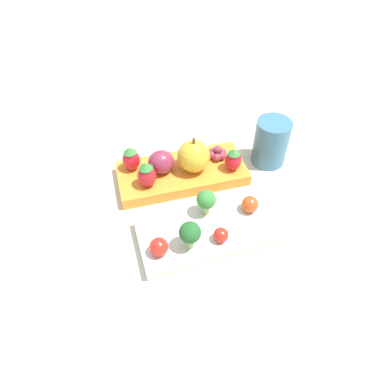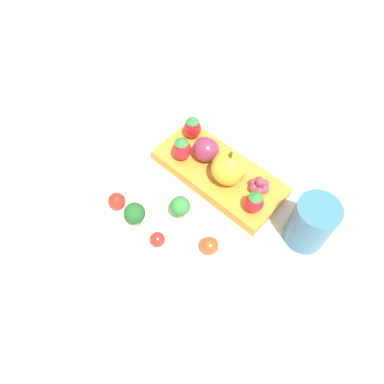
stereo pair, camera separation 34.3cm
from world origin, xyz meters
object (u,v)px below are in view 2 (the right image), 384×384
object	(u,v)px
apple	(229,168)
cherry_tomato_1	(158,240)
bento_box_fruit	(217,172)
cherry_tomato_0	(117,201)
strawberry_0	(182,148)
broccoli_floret_0	(135,214)
broccoli_floret_1	(180,206)
bento_box_savoury	(165,229)
strawberry_1	(254,202)
cherry_tomato_2	(209,246)
drinking_cup	(311,223)
plum	(206,149)
grape_cluster	(259,185)
strawberry_2	(193,127)

from	to	relation	value
apple	cherry_tomato_1	bearing A→B (deg)	83.07
bento_box_fruit	apple	distance (m)	0.05
cherry_tomato_0	strawberry_0	bearing A→B (deg)	-99.90
broccoli_floret_0	broccoli_floret_1	world-z (taller)	broccoli_floret_0
bento_box_savoury	strawberry_1	bearing A→B (deg)	-132.12
broccoli_floret_0	cherry_tomato_2	size ratio (longest dim) A/B	1.80
strawberry_1	drinking_cup	xyz separation A→B (m)	(-0.09, -0.02, 0.00)
broccoli_floret_1	plum	distance (m)	0.12
apple	strawberry_1	bearing A→B (deg)	157.92
bento_box_savoury	cherry_tomato_1	world-z (taller)	cherry_tomato_1
broccoli_floret_1	apple	distance (m)	0.10
grape_cluster	drinking_cup	world-z (taller)	drinking_cup
bento_box_savoury	drinking_cup	distance (m)	0.22
plum	bento_box_fruit	bearing A→B (deg)	164.07
cherry_tomato_1	strawberry_2	bearing A→B (deg)	-67.50
strawberry_2	plum	bearing A→B (deg)	151.08
strawberry_2	drinking_cup	world-z (taller)	drinking_cup
broccoli_floret_0	strawberry_2	bearing A→B (deg)	-79.66
broccoli_floret_0	drinking_cup	world-z (taller)	drinking_cup
broccoli_floret_0	broccoli_floret_1	xyz separation A→B (m)	(-0.05, -0.05, -0.00)
bento_box_savoury	cherry_tomato_1	bearing A→B (deg)	112.81
broccoli_floret_1	cherry_tomato_1	world-z (taller)	broccoli_floret_1
cherry_tomato_2	apple	xyz separation A→B (m)	(0.05, -0.12, 0.02)
strawberry_2	grape_cluster	bearing A→B (deg)	169.47
bento_box_fruit	apple	xyz separation A→B (m)	(-0.03, 0.01, 0.04)
cherry_tomato_2	drinking_cup	size ratio (longest dim) A/B	0.31
strawberry_2	drinking_cup	distance (m)	0.26
drinking_cup	cherry_tomato_2	bearing A→B (deg)	47.72
cherry_tomato_2	grape_cluster	world-z (taller)	same
plum	drinking_cup	size ratio (longest dim) A/B	0.52
cherry_tomato_0	cherry_tomato_2	size ratio (longest dim) A/B	1.02
bento_box_fruit	grape_cluster	bearing A→B (deg)	-175.70
broccoli_floret_1	grape_cluster	distance (m)	0.14
cherry_tomato_0	grape_cluster	size ratio (longest dim) A/B	0.77
strawberry_0	drinking_cup	world-z (taller)	drinking_cup
cherry_tomato_2	strawberry_2	xyz separation A→B (m)	(0.15, -0.16, 0.01)
broccoli_floret_1	strawberry_0	bearing A→B (deg)	-54.14
cherry_tomato_2	strawberry_1	world-z (taller)	strawberry_1
apple	plum	world-z (taller)	apple
broccoli_floret_1	cherry_tomato_1	distance (m)	0.06
bento_box_fruit	cherry_tomato_0	world-z (taller)	cherry_tomato_0
broccoli_floret_1	grape_cluster	world-z (taller)	broccoli_floret_1
strawberry_2	drinking_cup	xyz separation A→B (m)	(-0.25, 0.05, -0.00)
cherry_tomato_2	grape_cluster	size ratio (longest dim) A/B	0.75
bento_box_fruit	apple	world-z (taller)	apple
broccoli_floret_0	strawberry_2	size ratio (longest dim) A/B	1.03
cherry_tomato_0	strawberry_1	bearing A→B (deg)	-145.74
strawberry_0	strawberry_1	size ratio (longest dim) A/B	1.09
bento_box_fruit	apple	bearing A→B (deg)	164.58
bento_box_fruit	broccoli_floret_1	distance (m)	0.12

